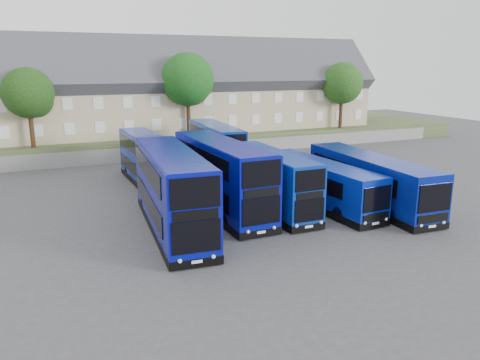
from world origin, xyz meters
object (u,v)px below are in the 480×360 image
object	(u,v)px
dd_front_mid	(221,177)
coach_east_a	(320,184)
tree_far	(348,80)
tree_west	(30,95)
dd_front_left	(172,192)
tree_east	(343,85)
tree_mid	(189,81)

from	to	relation	value
dd_front_mid	coach_east_a	world-z (taller)	dd_front_mid
dd_front_mid	tree_far	xyz separation A→B (m)	(30.51, 27.49, 5.37)
coach_east_a	tree_west	bearing A→B (deg)	126.67
dd_front_left	tree_east	bearing A→B (deg)	43.56
coach_east_a	tree_mid	size ratio (longest dim) A/B	1.27
dd_front_left	tree_mid	distance (m)	25.60
dd_front_left	tree_mid	xyz separation A→B (m)	(8.67, 23.41, 5.68)
dd_front_left	coach_east_a	bearing A→B (deg)	8.62
tree_mid	dd_front_mid	bearing A→B (deg)	-102.13
dd_front_mid	tree_east	bearing A→B (deg)	39.02
dd_front_left	dd_front_mid	xyz separation A→B (m)	(4.16, 2.42, -0.03)
dd_front_left	tree_west	distance (m)	24.50
coach_east_a	tree_east	size ratio (longest dim) A/B	1.43
coach_east_a	tree_mid	distance (m)	23.74
coach_east_a	tree_mid	bearing A→B (deg)	93.04
dd_front_mid	tree_far	distance (m)	41.41
dd_front_mid	coach_east_a	xyz separation A→B (m)	(6.90, -1.71, -0.82)
dd_front_mid	tree_east	xyz separation A→B (m)	(24.51, 20.49, 5.03)
dd_front_left	tree_east	distance (m)	37.04
dd_front_mid	coach_east_a	bearing A→B (deg)	-14.81
dd_front_mid	dd_front_left	bearing A→B (deg)	-150.61
coach_east_a	tree_far	distance (m)	38.06
dd_front_mid	tree_east	distance (m)	32.34
dd_front_left	tree_far	xyz separation A→B (m)	(34.67, 29.91, 5.34)
dd_front_mid	tree_mid	world-z (taller)	tree_mid
tree_west	tree_mid	world-z (taller)	tree_mid
dd_front_left	tree_far	size ratio (longest dim) A/B	1.43
tree_mid	tree_far	world-z (taller)	tree_mid
dd_front_left	coach_east_a	distance (m)	11.11
tree_mid	tree_east	xyz separation A→B (m)	(20.00, -0.50, -0.68)
coach_east_a	tree_east	distance (m)	28.93
dd_front_left	tree_far	world-z (taller)	tree_far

